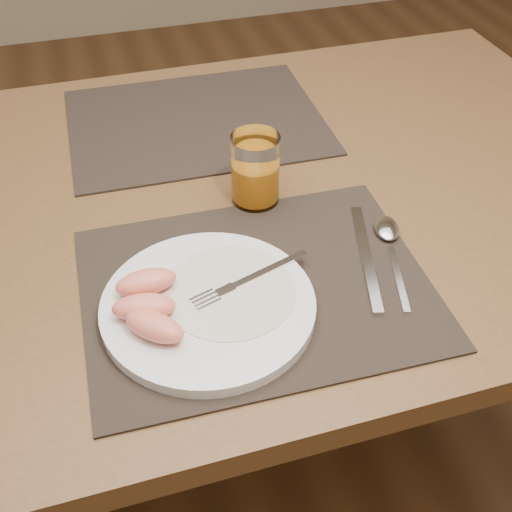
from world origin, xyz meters
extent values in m
plane|color=#56371D|center=(0.00, 0.00, 0.00)|extent=(5.00, 5.00, 0.00)
cube|color=brown|center=(0.00, 0.00, 0.73)|extent=(1.40, 0.90, 0.04)
cylinder|color=brown|center=(0.62, 0.37, 0.35)|extent=(0.06, 0.06, 0.71)
cube|color=#2D231C|center=(-0.02, -0.22, 0.75)|extent=(0.46, 0.36, 0.00)
cube|color=#2D231C|center=(0.00, 0.22, 0.75)|extent=(0.46, 0.36, 0.00)
cylinder|color=white|center=(-0.09, -0.24, 0.76)|extent=(0.27, 0.27, 0.02)
cylinder|color=white|center=(-0.06, -0.23, 0.77)|extent=(0.17, 0.17, 0.00)
cube|color=silver|center=(0.00, -0.21, 0.77)|extent=(0.11, 0.04, 0.00)
cube|color=silver|center=(-0.06, -0.23, 0.77)|extent=(0.03, 0.02, 0.00)
cube|color=silver|center=(-0.09, -0.24, 0.77)|extent=(0.04, 0.03, 0.00)
cube|color=silver|center=(0.15, -0.17, 0.76)|extent=(0.05, 0.13, 0.00)
cube|color=silver|center=(0.12, -0.27, 0.76)|extent=(0.04, 0.09, 0.01)
cube|color=silver|center=(0.16, -0.26, 0.76)|extent=(0.04, 0.12, 0.00)
ellipsoid|color=silver|center=(0.19, -0.17, 0.76)|extent=(0.05, 0.06, 0.01)
cylinder|color=white|center=(0.03, -0.04, 0.81)|extent=(0.07, 0.07, 0.11)
cylinder|color=orange|center=(0.03, -0.04, 0.79)|extent=(0.06, 0.06, 0.06)
ellipsoid|color=#F98166|center=(-0.16, -0.28, 0.79)|extent=(0.08, 0.08, 0.03)
ellipsoid|color=#F98166|center=(-0.17, -0.25, 0.79)|extent=(0.08, 0.05, 0.03)
ellipsoid|color=#F98166|center=(-0.16, -0.20, 0.79)|extent=(0.08, 0.04, 0.03)
camera|label=1|loc=(-0.19, -0.79, 1.35)|focal=45.00mm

